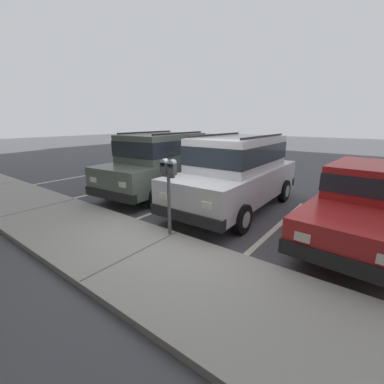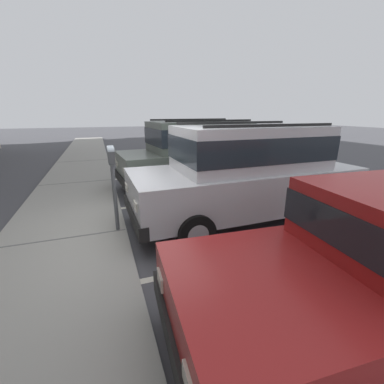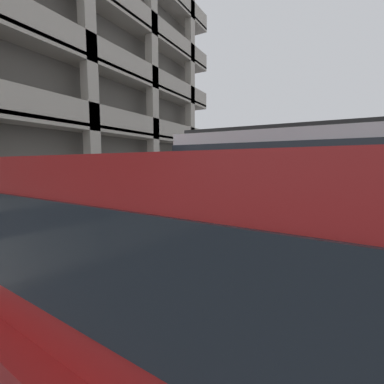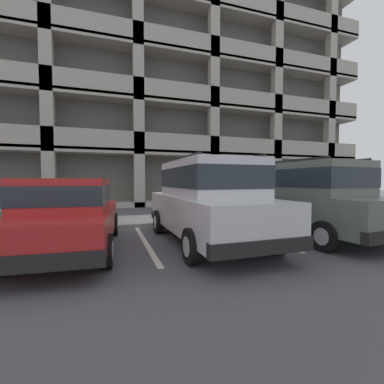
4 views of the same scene
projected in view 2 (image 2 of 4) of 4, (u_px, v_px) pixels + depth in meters
ground_plane at (138, 236)px, 4.94m from camera, size 80.00×80.00×0.10m
sidewalk at (63, 242)px, 4.49m from camera, size 40.00×2.20×0.12m
parking_stall_lines at (183, 201)px, 6.72m from camera, size 12.09×4.80×0.01m
silver_suv at (247, 170)px, 5.29m from camera, size 2.08×4.81×2.03m
dark_hatchback at (199, 151)px, 7.83m from camera, size 2.31×4.92×2.03m
parking_meter_near at (112, 169)px, 4.49m from camera, size 0.35×0.12×1.55m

